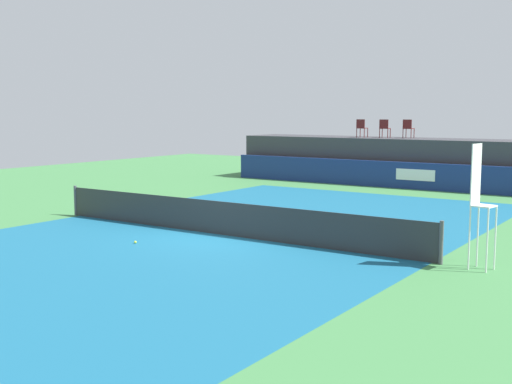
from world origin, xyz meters
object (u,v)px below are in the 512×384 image
Objects in this scene: spectator_chair_left at (385,128)px; spectator_chair_center at (408,128)px; net_post_far at (441,243)px; tennis_ball at (135,242)px; net_post_near at (76,201)px; umpire_chair at (479,198)px; spectator_chair_far_left at (362,127)px.

spectator_chair_center is (1.03, 0.42, 0.00)m from spectator_chair_left.
tennis_ball is (-7.41, -2.25, -0.46)m from net_post_far.
net_post_near and net_post_far have the same top height.
net_post_near is 12.40m from net_post_far.
spectator_chair_left reaches higher than tennis_ball.
spectator_chair_far_left is at bearing 123.27° from umpire_chair.
spectator_chair_left is 17.55m from tennis_ball.
net_post_near is 14.71× the size of tennis_ball.
spectator_chair_far_left is 0.32× the size of umpire_chair.
umpire_chair reaches higher than net_post_near.
net_post_near is at bearing 180.00° from net_post_far.
spectator_chair_far_left is at bearing -173.84° from spectator_chair_left.
spectator_chair_far_left is 1.00× the size of spectator_chair_center.
spectator_chair_center is (2.18, 0.54, 0.00)m from spectator_chair_far_left.
spectator_chair_center is at bearing 13.93° from spectator_chair_far_left.
tennis_ball is at bearing -163.14° from net_post_far.
net_post_far is 14.71× the size of tennis_ball.
net_post_near is 5.49m from tennis_ball.
net_post_far is at bearing -178.67° from umpire_chair.
spectator_chair_left is at bearing 117.52° from net_post_far.
umpire_chair is 40.59× the size of tennis_ball.
spectator_chair_center is at bearing 22.04° from spectator_chair_left.
umpire_chair is 2.76× the size of net_post_near.
net_post_far is (7.86, -15.10, -2.19)m from spectator_chair_left.
spectator_chair_center reaches higher than umpire_chair.
tennis_ball is at bearing -24.23° from net_post_near.
spectator_chair_far_left is at bearing 77.26° from net_post_near.
spectator_chair_center is 17.96m from tennis_ball.
umpire_chair is 1.35m from net_post_far.
spectator_chair_left is 0.89× the size of net_post_far.
spectator_chair_far_left is at bearing 121.05° from net_post_far.
net_post_far is (12.40, 0.00, 0.00)m from net_post_near.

